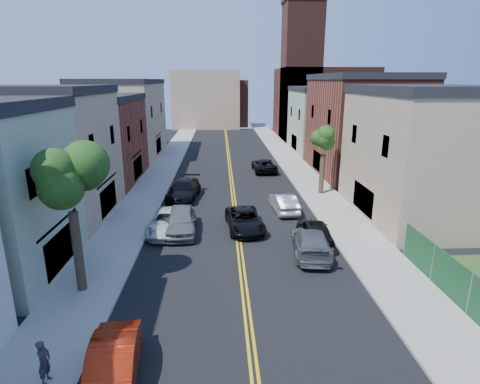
{
  "coord_description": "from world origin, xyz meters",
  "views": [
    {
      "loc": [
        -1.08,
        -3.25,
        9.92
      ],
      "look_at": [
        0.31,
        24.24,
        2.0
      ],
      "focal_mm": 29.09,
      "sensor_mm": 36.0,
      "label": 1
    }
  ],
  "objects": [
    {
      "name": "sidewalk_left",
      "position": [
        -7.9,
        40.0,
        0.07
      ],
      "size": [
        3.2,
        100.0,
        0.15
      ],
      "primitive_type": "cube",
      "color": "gray",
      "rests_on": "ground"
    },
    {
      "name": "sidewalk_right",
      "position": [
        7.9,
        40.0,
        0.07
      ],
      "size": [
        3.2,
        100.0,
        0.15
      ],
      "primitive_type": "cube",
      "color": "gray",
      "rests_on": "ground"
    },
    {
      "name": "curb_left",
      "position": [
        -6.15,
        40.0,
        0.07
      ],
      "size": [
        0.3,
        100.0,
        0.15
      ],
      "primitive_type": "cube",
      "color": "gray",
      "rests_on": "ground"
    },
    {
      "name": "curb_right",
      "position": [
        6.15,
        40.0,
        0.07
      ],
      "size": [
        0.3,
        100.0,
        0.15
      ],
      "primitive_type": "cube",
      "color": "gray",
      "rests_on": "ground"
    },
    {
      "name": "bldg_left_tan_near",
      "position": [
        -14.0,
        25.0,
        4.5
      ],
      "size": [
        9.0,
        10.0,
        9.0
      ],
      "primitive_type": "cube",
      "color": "#998466",
      "rests_on": "ground"
    },
    {
      "name": "bldg_left_brick",
      "position": [
        -14.0,
        36.0,
        4.0
      ],
      "size": [
        9.0,
        12.0,
        8.0
      ],
      "primitive_type": "cube",
      "color": "brown",
      "rests_on": "ground"
    },
    {
      "name": "bldg_left_tan_far",
      "position": [
        -14.0,
        50.0,
        4.75
      ],
      "size": [
        9.0,
        16.0,
        9.5
      ],
      "primitive_type": "cube",
      "color": "#998466",
      "rests_on": "ground"
    },
    {
      "name": "bldg_right_tan",
      "position": [
        14.0,
        24.0,
        4.5
      ],
      "size": [
        9.0,
        12.0,
        9.0
      ],
      "primitive_type": "cube",
      "color": "#998466",
      "rests_on": "ground"
    },
    {
      "name": "bldg_right_brick",
      "position": [
        14.0,
        38.0,
        5.0
      ],
      "size": [
        9.0,
        14.0,
        10.0
      ],
      "primitive_type": "cube",
      "color": "brown",
      "rests_on": "ground"
    },
    {
      "name": "bldg_right_palegrn",
      "position": [
        14.0,
        52.0,
        4.25
      ],
      "size": [
        9.0,
        12.0,
        8.5
      ],
      "primitive_type": "cube",
      "color": "gray",
      "rests_on": "ground"
    },
    {
      "name": "church",
      "position": [
        16.33,
        67.07,
        7.24
      ],
      "size": [
        16.2,
        14.2,
        22.6
      ],
      "color": "#4C2319",
      "rests_on": "ground"
    },
    {
      "name": "backdrop_left",
      "position": [
        -4.0,
        82.0,
        6.0
      ],
      "size": [
        14.0,
        8.0,
        12.0
      ],
      "primitive_type": "cube",
      "color": "#998466",
      "rests_on": "ground"
    },
    {
      "name": "backdrop_center",
      "position": [
        0.0,
        86.0,
        5.0
      ],
      "size": [
        10.0,
        8.0,
        10.0
      ],
      "primitive_type": "cube",
      "color": "brown",
      "rests_on": "ground"
    },
    {
      "name": "tree_left_mid",
      "position": [
        -7.88,
        14.01,
        6.58
      ],
      "size": [
        5.2,
        5.2,
        9.29
      ],
      "color": "#392E1C",
      "rests_on": "sidewalk_left"
    },
    {
      "name": "tree_right_far",
      "position": [
        7.92,
        30.01,
        5.76
      ],
      "size": [
        4.4,
        4.4,
        8.03
      ],
      "color": "#392E1C",
      "rests_on": "sidewalk_right"
    },
    {
      "name": "red_sedan",
      "position": [
        -4.78,
        7.76,
        0.73
      ],
      "size": [
        2.0,
        4.58,
        1.46
      ],
      "primitive_type": "imported",
      "rotation": [
        0.0,
        0.0,
        0.1
      ],
      "color": "#A8230B",
      "rests_on": "ground"
    },
    {
      "name": "white_pickup",
      "position": [
        -4.64,
        21.64,
        0.74
      ],
      "size": [
        2.67,
        5.39,
        1.47
      ],
      "primitive_type": "imported",
      "rotation": [
        0.0,
        0.0,
        -0.04
      ],
      "color": "silver",
      "rests_on": "ground"
    },
    {
      "name": "grey_car_left",
      "position": [
        -3.8,
        21.43,
        0.85
      ],
      "size": [
        2.27,
        5.11,
        1.71
      ],
      "primitive_type": "imported",
      "rotation": [
        0.0,
        0.0,
        0.05
      ],
      "color": "slate",
      "rests_on": "ground"
    },
    {
      "name": "black_car_left",
      "position": [
        -4.29,
        29.26,
        0.82
      ],
      "size": [
        2.97,
        5.9,
        1.64
      ],
      "primitive_type": "imported",
      "rotation": [
        0.0,
        0.0,
        -0.12
      ],
      "color": "black",
      "rests_on": "ground"
    },
    {
      "name": "grey_car_right",
      "position": [
        4.19,
        17.7,
        0.76
      ],
      "size": [
        2.75,
        5.45,
        1.52
      ],
      "primitive_type": "imported",
      "rotation": [
        0.0,
        0.0,
        3.02
      ],
      "color": "#515558",
      "rests_on": "ground"
    },
    {
      "name": "black_car_right",
      "position": [
        4.78,
        19.31,
        0.77
      ],
      "size": [
        1.99,
        4.59,
        1.54
      ],
      "primitive_type": "imported",
      "rotation": [
        0.0,
        0.0,
        3.1
      ],
      "color": "black",
      "rests_on": "ground"
    },
    {
      "name": "silver_car_right",
      "position": [
        3.8,
        25.45,
        0.72
      ],
      "size": [
        1.9,
        4.49,
        1.44
      ],
      "primitive_type": "imported",
      "rotation": [
        0.0,
        0.0,
        3.23
      ],
      "color": "#A1A3A8",
      "rests_on": "ground"
    },
    {
      "name": "dark_car_right_far",
      "position": [
        3.8,
        39.42,
        0.73
      ],
      "size": [
        2.61,
        5.33,
        1.46
      ],
      "primitive_type": "imported",
      "rotation": [
        0.0,
        0.0,
        3.18
      ],
      "color": "black",
      "rests_on": "ground"
    },
    {
      "name": "black_suv_lane",
      "position": [
        0.5,
        21.81,
        0.69
      ],
      "size": [
        2.73,
        5.17,
        1.39
      ],
      "primitive_type": "imported",
      "rotation": [
        0.0,
        0.0,
        0.09
      ],
      "color": "black",
      "rests_on": "ground"
    },
    {
      "name": "pedestrian_left",
      "position": [
        -7.03,
        7.88,
        0.94
      ],
      "size": [
        0.42,
        0.6,
        1.57
      ],
      "primitive_type": "imported",
      "rotation": [
        0.0,
        0.0,
        1.49
      ],
      "color": "#292830",
      "rests_on": "sidewalk_left"
    }
  ]
}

